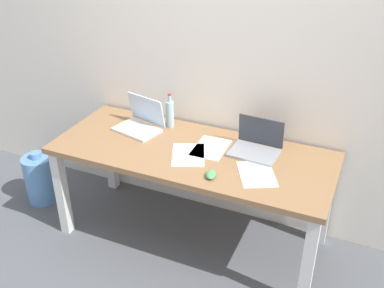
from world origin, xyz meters
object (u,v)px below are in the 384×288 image
(computer_mouse, at_px, (211,174))
(water_cooler_jug, at_px, (40,179))
(laptop_left, at_px, (140,122))
(beer_bottle, at_px, (170,113))
(desk, at_px, (192,162))
(laptop_right, at_px, (256,146))

(computer_mouse, distance_m, water_cooler_jug, 1.65)
(laptop_left, bearing_deg, beer_bottle, 34.10)
(computer_mouse, height_order, water_cooler_jug, computer_mouse)
(desk, distance_m, laptop_left, 0.51)
(desk, distance_m, computer_mouse, 0.35)
(laptop_left, relative_size, laptop_right, 1.12)
(laptop_left, xyz_separation_m, water_cooler_jug, (-0.85, -0.22, -0.58))
(desk, distance_m, beer_bottle, 0.43)
(laptop_left, bearing_deg, water_cooler_jug, -165.74)
(desk, height_order, water_cooler_jug, desk)
(laptop_right, relative_size, computer_mouse, 3.24)
(desk, relative_size, beer_bottle, 7.33)
(desk, height_order, laptop_left, laptop_left)
(beer_bottle, relative_size, water_cooler_jug, 0.57)
(laptop_right, distance_m, beer_bottle, 0.69)
(desk, height_order, computer_mouse, computer_mouse)
(laptop_left, height_order, laptop_right, laptop_left)
(beer_bottle, distance_m, computer_mouse, 0.73)
(laptop_left, distance_m, computer_mouse, 0.80)
(laptop_right, bearing_deg, laptop_left, -178.66)
(desk, relative_size, laptop_right, 5.83)
(beer_bottle, xyz_separation_m, water_cooler_jug, (-1.03, -0.34, -0.64))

